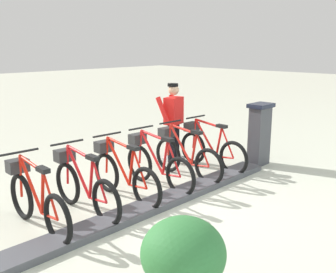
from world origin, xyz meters
The scene contains 11 objects.
ground_plane centered at (0.00, 0.00, 0.00)m, with size 60.00×60.00×0.00m, color #B9BAA5.
dock_rail_base centered at (0.00, 0.00, 0.05)m, with size 0.44×5.30×0.10m, color #47474C.
payment_kiosk centered at (0.05, -2.96, 0.67)m, with size 0.36×0.52×1.28m.
bike_docked_0 centered at (0.62, -2.05, 0.43)m, with size 1.72×0.54×1.02m.
bike_docked_1 centered at (0.62, -1.30, 0.43)m, with size 1.72×0.54×1.02m.
bike_docked_2 centered at (0.62, -0.55, 0.43)m, with size 1.72×0.54×1.02m.
bike_docked_3 centered at (0.62, 0.20, 0.43)m, with size 1.72×0.54×1.02m.
bike_docked_4 centered at (0.62, 0.95, 0.43)m, with size 1.72×0.54×1.02m.
bike_docked_5 centered at (0.62, 1.70, 0.43)m, with size 1.72×0.54×1.02m.
worker_near_rack centered at (1.48, -1.89, 0.91)m, with size 0.50×0.68×1.66m.
planter_bush centered at (-1.99, 1.67, 0.54)m, with size 0.76×0.76×0.97m.
Camera 1 is at (-4.07, 4.02, 2.44)m, focal length 42.23 mm.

